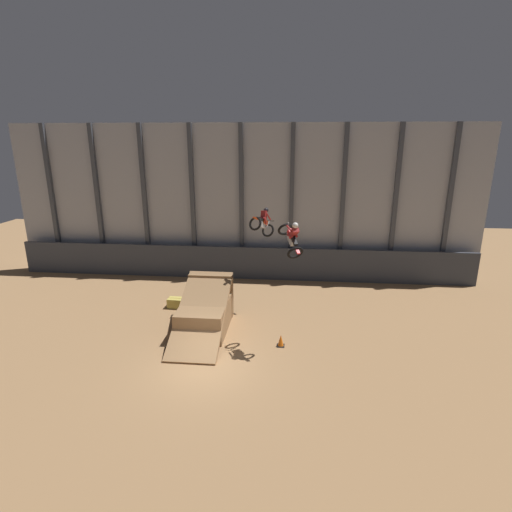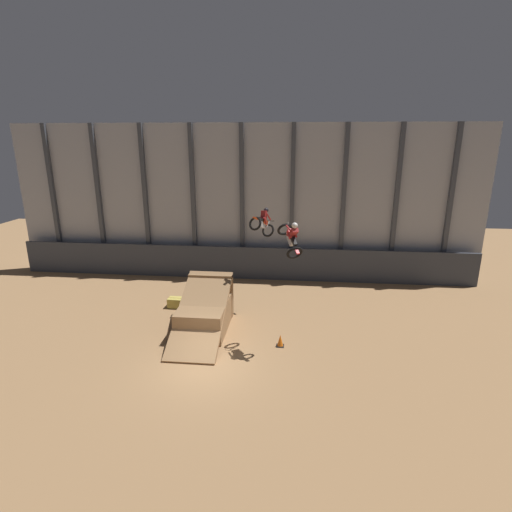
% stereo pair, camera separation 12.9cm
% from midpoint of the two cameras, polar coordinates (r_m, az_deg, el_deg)
% --- Properties ---
extents(ground_plane, '(60.00, 60.00, 0.00)m').
position_cam_midpoint_polar(ground_plane, '(17.86, -7.00, -15.43)').
color(ground_plane, '#9E754C').
extents(arena_back_wall, '(32.00, 0.40, 10.40)m').
position_cam_midpoint_polar(arena_back_wall, '(27.43, -1.83, 7.64)').
color(arena_back_wall, '#A3A8B2').
rests_on(arena_back_wall, ground_plane).
extents(lower_barrier, '(31.36, 0.20, 2.27)m').
position_cam_midpoint_polar(lower_barrier, '(27.61, -1.96, -0.98)').
color(lower_barrier, '#383D47').
rests_on(lower_barrier, ground_plane).
extents(dirt_ramp, '(2.36, 5.35, 2.57)m').
position_cam_midpoint_polar(dirt_ramp, '(20.82, -7.04, -7.88)').
color(dirt_ramp, '#966F48').
rests_on(dirt_ramp, ground_plane).
extents(rider_bike_left_air, '(1.41, 1.83, 1.67)m').
position_cam_midpoint_polar(rider_bike_left_air, '(21.12, 1.14, 4.76)').
color(rider_bike_left_air, black).
extents(rider_bike_right_air, '(1.33, 1.83, 1.70)m').
position_cam_midpoint_polar(rider_bike_right_air, '(17.45, 5.24, 2.65)').
color(rider_bike_right_air, black).
extents(traffic_cone_near_ramp, '(0.36, 0.36, 0.58)m').
position_cam_midpoint_polar(traffic_cone_near_ramp, '(19.17, 3.68, -11.97)').
color(traffic_cone_near_ramp, black).
rests_on(traffic_cone_near_ramp, ground_plane).
extents(hay_bale_trackside, '(0.93, 0.65, 0.57)m').
position_cam_midpoint_polar(hay_bale_trackside, '(23.66, -11.18, -6.55)').
color(hay_bale_trackside, '#CCB751').
rests_on(hay_bale_trackside, ground_plane).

